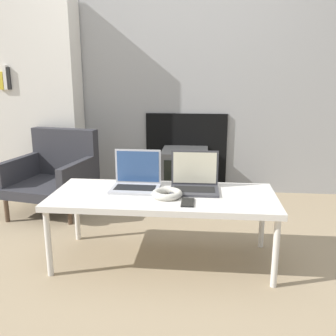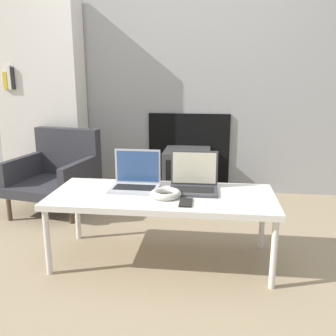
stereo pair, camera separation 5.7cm
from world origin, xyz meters
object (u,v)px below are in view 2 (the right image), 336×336
Objects in this scene: laptop_right at (194,182)px; headphones at (166,194)px; phone at (186,203)px; tv at (187,174)px; armchair at (58,170)px; laptop_left at (136,180)px.

headphones is at bearing -136.00° from laptop_right.
tv reaches higher than phone.
tv is (-0.12, 1.16, -0.27)m from laptop_right.
tv is at bearing 88.24° from headphones.
armchair is (-1.24, 0.78, -0.16)m from laptop_right.
laptop_right is 0.27m from phone.
tv is at bearing 78.55° from laptop_left.
laptop_right is 0.41× the size of armchair.
headphones is 1.34m from tv.
phone is (0.35, -0.26, -0.05)m from laptop_left.
armchair reaches higher than phone.
armchair is (-1.21, 1.04, -0.11)m from phone.
laptop_left is 0.43m from phone.
laptop_left reaches higher than phone.
laptop_left is 0.38m from laptop_right.
tv is at bearing 95.08° from laptop_right.
laptop_left is 0.27m from headphones.
armchair is (-1.12, -0.38, 0.10)m from tv.
headphones is 0.39× the size of tv.
headphones is 1.44m from armchair.
laptop_right reaches higher than tv.
phone is at bearing -29.46° from armchair.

